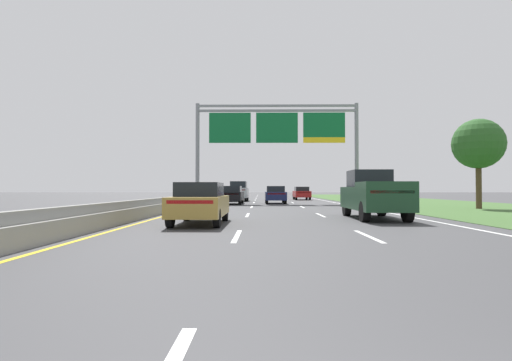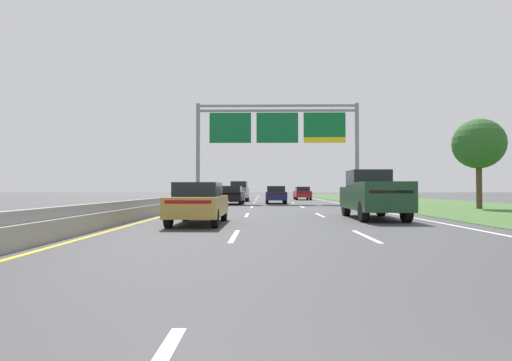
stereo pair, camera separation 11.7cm
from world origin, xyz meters
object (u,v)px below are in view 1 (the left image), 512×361
Objects in this scene: pickup_truck_darkgreen at (373,195)px; car_black_left_lane_sedan at (232,195)px; car_navy_centre_lane_sedan at (275,194)px; car_silver_left_lane_suv at (239,191)px; roadside_tree_mid at (478,144)px; overhead_sign_gantry at (277,132)px; car_red_right_lane_sedan at (302,193)px; car_gold_left_lane_sedan at (200,202)px.

pickup_truck_darkgreen is 1.22× the size of car_black_left_lane_sedan.
car_black_left_lane_sedan is at bearing 110.50° from car_navy_centre_lane_sedan.
car_silver_left_lane_suv is 23.65m from roadside_tree_mid.
overhead_sign_gantry is at bearing 141.50° from roadside_tree_mid.
car_silver_left_lane_suv reaches higher than car_navy_centre_lane_sedan.
roadside_tree_mid is at bearing -157.00° from car_red_right_lane_sedan.
car_red_right_lane_sedan is 9.04m from car_silver_left_lane_suv.
car_gold_left_lane_sedan is (-3.77, -21.72, -5.74)m from overhead_sign_gantry.
overhead_sign_gantry reaches higher than pickup_truck_darkgreen.
pickup_truck_darkgreen is at bearing -68.53° from car_gold_left_lane_sedan.
car_silver_left_lane_suv is at bearing 0.16° from car_black_left_lane_sedan.
pickup_truck_darkgreen is at bearing -168.67° from car_navy_centre_lane_sedan.
car_silver_left_lane_suv reaches higher than car_black_left_lane_sedan.
pickup_truck_darkgreen is at bearing 179.74° from car_red_right_lane_sedan.
car_navy_centre_lane_sedan and car_gold_left_lane_sedan have the same top height.
roadside_tree_mid reaches higher than pickup_truck_darkgreen.
pickup_truck_darkgreen is 1.23× the size of car_red_right_lane_sedan.
car_red_right_lane_sedan is 0.93× the size of car_silver_left_lane_suv.
overhead_sign_gantry is at bearing -61.44° from car_black_left_lane_sedan.
overhead_sign_gantry is 16.64m from roadside_tree_mid.
car_red_right_lane_sedan is at bearing 73.42° from overhead_sign_gantry.
car_silver_left_lane_suv is at bearing 17.46° from pickup_truck_darkgreen.
roadside_tree_mid is at bearing -46.41° from pickup_truck_darkgreen.
car_red_right_lane_sedan is at bearing 113.53° from roadside_tree_mid.
pickup_truck_darkgreen is 0.91× the size of roadside_tree_mid.
car_gold_left_lane_sedan is (-3.60, -21.10, 0.00)m from car_navy_centre_lane_sedan.
car_gold_left_lane_sedan is at bearing -145.51° from roadside_tree_mid.
pickup_truck_darkgreen reaches higher than car_silver_left_lane_suv.
overhead_sign_gantry is 19.96m from pickup_truck_darkgreen.
overhead_sign_gantry reaches higher than car_black_left_lane_sedan.
car_black_left_lane_sedan is 1.00× the size of car_red_right_lane_sedan.
overhead_sign_gantry is at bearing -147.09° from car_silver_left_lane_suv.
pickup_truck_darkgreen is (3.57, -18.86, -5.48)m from overhead_sign_gantry.
roadside_tree_mid reaches higher than car_black_left_lane_sedan.
roadside_tree_mid is (16.90, -8.20, 3.46)m from car_black_left_lane_sedan.
car_black_left_lane_sedan is 0.75× the size of roadside_tree_mid.
pickup_truck_darkgreen is 1.23× the size of car_navy_centre_lane_sedan.
car_navy_centre_lane_sedan is at bearing -150.58° from car_silver_left_lane_suv.
overhead_sign_gantry reaches higher than car_navy_centre_lane_sedan.
roadside_tree_mid is (9.33, 8.60, 3.21)m from pickup_truck_darkgreen.
car_red_right_lane_sedan is (7.42, 13.56, 0.00)m from car_black_left_lane_sedan.
pickup_truck_darkgreen is 1.15× the size of car_silver_left_lane_suv.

